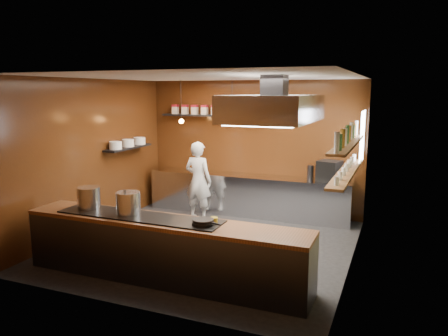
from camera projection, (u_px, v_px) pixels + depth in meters
The scene contains 26 objects.
floor at pixel (208, 245), 7.94m from camera, with size 5.00×5.00×0.00m, color black.
back_wall at pixel (253, 147), 9.96m from camera, with size 5.00×5.00×0.00m, color black.
left_wall at pixel (92, 156), 8.61m from camera, with size 5.00×5.00×0.00m, color black.
right_wall at pixel (355, 173), 6.76m from camera, with size 5.00×5.00×0.00m, color #454127.
ceiling at pixel (207, 77), 7.42m from camera, with size 5.00×5.00×0.00m, color silver.
window_pane at pixel (362, 137), 8.26m from camera, with size 1.00×1.00×0.00m, color white.
prep_counter at pixel (247, 195), 9.85m from camera, with size 4.60×0.65×0.90m, color silver.
pass_counter at pixel (163, 249), 6.41m from camera, with size 4.40×0.72×0.94m.
tin_shelf at pixel (214, 116), 10.05m from camera, with size 2.60×0.26×0.04m, color black.
plate_shelf at pixel (128, 148), 9.45m from camera, with size 0.30×1.40×0.04m, color black.
bottle_shelf_upper at pixel (348, 144), 7.02m from camera, with size 0.26×2.80×0.04m, color brown.
bottle_shelf_lower at pixel (346, 173), 7.10m from camera, with size 0.26×2.80×0.04m, color brown.
extractor_hood at pixel (274, 108), 6.66m from camera, with size 1.20×2.00×0.72m.
pendant_left at pixel (181, 119), 9.64m from camera, with size 0.10×0.10×0.95m.
pendant_right at pixel (232, 120), 9.20m from camera, with size 0.10×0.10×0.95m.
storage_tins at pixel (220, 110), 9.97m from camera, with size 2.43×0.13×0.22m.
plate_stacks at pixel (128, 143), 9.44m from camera, with size 0.26×1.16×0.16m.
bottles at pixel (348, 135), 6.99m from camera, with size 0.06×2.66×0.24m.
wine_glasses at pixel (347, 168), 7.08m from camera, with size 0.07×2.37×0.13m.
stockpot_large at pixel (89, 198), 6.83m from camera, with size 0.35×0.35×0.34m, color #B4B7BC.
stockpot_small at pixel (128, 203), 6.52m from camera, with size 0.36×0.36×0.34m, color silver.
utensil_crock at pixel (126, 210), 6.48m from camera, with size 0.13×0.13×0.16m, color silver.
frying_pan at pixel (203, 222), 6.02m from camera, with size 0.47×0.31×0.08m.
butter_jar at pixel (214, 221), 6.11m from camera, with size 0.11×0.11×0.10m, color gold.
espresso_machine at pixel (329, 171), 9.08m from camera, with size 0.43×0.41×0.43m, color black.
chef at pixel (198, 181), 9.43m from camera, with size 0.62×0.41×1.70m, color silver.
Camera 1 is at (3.12, -6.91, 2.76)m, focal length 35.00 mm.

